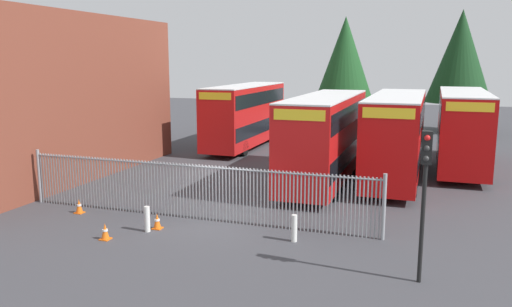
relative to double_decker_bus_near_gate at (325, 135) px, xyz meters
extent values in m
plane|color=#3D3D42|center=(-2.41, 0.29, -2.42)|extent=(100.00, 100.00, 0.00)
cube|color=brown|center=(-16.14, -3.72, 1.83)|extent=(9.56, 17.18, 8.50)
cylinder|color=gray|center=(-11.04, -7.71, -1.32)|extent=(0.06, 0.06, 2.20)
cylinder|color=gray|center=(-10.90, -7.71, -1.32)|extent=(0.06, 0.06, 2.20)
cylinder|color=gray|center=(-10.76, -7.71, -1.32)|extent=(0.06, 0.06, 2.20)
cylinder|color=gray|center=(-10.62, -7.71, -1.32)|extent=(0.06, 0.06, 2.20)
cylinder|color=gray|center=(-10.48, -7.71, -1.32)|extent=(0.06, 0.06, 2.20)
cylinder|color=gray|center=(-10.34, -7.71, -1.32)|extent=(0.06, 0.06, 2.20)
cylinder|color=gray|center=(-10.20, -7.71, -1.32)|extent=(0.06, 0.06, 2.20)
cylinder|color=gray|center=(-10.06, -7.71, -1.32)|extent=(0.06, 0.06, 2.20)
cylinder|color=gray|center=(-9.92, -7.71, -1.32)|extent=(0.06, 0.06, 2.20)
cylinder|color=gray|center=(-9.78, -7.71, -1.32)|extent=(0.06, 0.06, 2.20)
cylinder|color=gray|center=(-9.64, -7.71, -1.32)|extent=(0.06, 0.06, 2.20)
cylinder|color=gray|center=(-9.50, -7.71, -1.32)|extent=(0.06, 0.06, 2.20)
cylinder|color=gray|center=(-9.36, -7.71, -1.32)|extent=(0.06, 0.06, 2.20)
cylinder|color=gray|center=(-9.22, -7.71, -1.32)|extent=(0.06, 0.06, 2.20)
cylinder|color=gray|center=(-9.08, -7.71, -1.32)|extent=(0.06, 0.06, 2.20)
cylinder|color=gray|center=(-8.94, -7.71, -1.32)|extent=(0.06, 0.06, 2.20)
cylinder|color=gray|center=(-8.80, -7.71, -1.32)|extent=(0.06, 0.06, 2.20)
cylinder|color=gray|center=(-8.66, -7.71, -1.32)|extent=(0.06, 0.06, 2.20)
cylinder|color=gray|center=(-8.52, -7.71, -1.32)|extent=(0.06, 0.06, 2.20)
cylinder|color=gray|center=(-8.38, -7.71, -1.32)|extent=(0.06, 0.06, 2.20)
cylinder|color=gray|center=(-8.24, -7.71, -1.32)|extent=(0.06, 0.06, 2.20)
cylinder|color=gray|center=(-8.10, -7.71, -1.32)|extent=(0.06, 0.06, 2.20)
cylinder|color=gray|center=(-7.96, -7.71, -1.32)|extent=(0.06, 0.06, 2.20)
cylinder|color=gray|center=(-7.82, -7.71, -1.32)|extent=(0.06, 0.06, 2.20)
cylinder|color=gray|center=(-7.68, -7.71, -1.32)|extent=(0.06, 0.06, 2.20)
cylinder|color=gray|center=(-7.54, -7.71, -1.32)|extent=(0.06, 0.06, 2.20)
cylinder|color=gray|center=(-7.40, -7.71, -1.32)|extent=(0.06, 0.06, 2.20)
cylinder|color=gray|center=(-7.27, -7.71, -1.32)|extent=(0.06, 0.06, 2.20)
cylinder|color=gray|center=(-7.13, -7.71, -1.32)|extent=(0.06, 0.06, 2.20)
cylinder|color=gray|center=(-6.99, -7.71, -1.32)|extent=(0.06, 0.06, 2.20)
cylinder|color=gray|center=(-6.85, -7.71, -1.32)|extent=(0.06, 0.06, 2.20)
cylinder|color=gray|center=(-6.71, -7.71, -1.32)|extent=(0.06, 0.06, 2.20)
cylinder|color=gray|center=(-6.57, -7.71, -1.32)|extent=(0.06, 0.06, 2.20)
cylinder|color=gray|center=(-6.43, -7.71, -1.32)|extent=(0.06, 0.06, 2.20)
cylinder|color=gray|center=(-6.29, -7.71, -1.32)|extent=(0.06, 0.06, 2.20)
cylinder|color=gray|center=(-6.15, -7.71, -1.32)|extent=(0.06, 0.06, 2.20)
cylinder|color=gray|center=(-6.01, -7.71, -1.32)|extent=(0.06, 0.06, 2.20)
cylinder|color=gray|center=(-5.87, -7.71, -1.32)|extent=(0.06, 0.06, 2.20)
cylinder|color=gray|center=(-5.73, -7.71, -1.32)|extent=(0.06, 0.06, 2.20)
cylinder|color=gray|center=(-5.59, -7.71, -1.32)|extent=(0.06, 0.06, 2.20)
cylinder|color=gray|center=(-5.45, -7.71, -1.32)|extent=(0.06, 0.06, 2.20)
cylinder|color=gray|center=(-5.31, -7.71, -1.32)|extent=(0.06, 0.06, 2.20)
cylinder|color=gray|center=(-5.17, -7.71, -1.32)|extent=(0.06, 0.06, 2.20)
cylinder|color=gray|center=(-5.03, -7.71, -1.32)|extent=(0.06, 0.06, 2.20)
cylinder|color=gray|center=(-4.89, -7.71, -1.32)|extent=(0.06, 0.06, 2.20)
cylinder|color=gray|center=(-4.75, -7.71, -1.32)|extent=(0.06, 0.06, 2.20)
cylinder|color=gray|center=(-4.61, -7.71, -1.32)|extent=(0.06, 0.06, 2.20)
cylinder|color=gray|center=(-4.47, -7.71, -1.32)|extent=(0.06, 0.06, 2.20)
cylinder|color=gray|center=(-4.33, -7.71, -1.32)|extent=(0.06, 0.06, 2.20)
cylinder|color=gray|center=(-4.19, -7.71, -1.32)|extent=(0.06, 0.06, 2.20)
cylinder|color=gray|center=(-4.05, -7.71, -1.32)|extent=(0.06, 0.06, 2.20)
cylinder|color=gray|center=(-3.91, -7.71, -1.32)|extent=(0.06, 0.06, 2.20)
cylinder|color=gray|center=(-3.77, -7.71, -1.32)|extent=(0.06, 0.06, 2.20)
cylinder|color=gray|center=(-3.63, -7.71, -1.32)|extent=(0.06, 0.06, 2.20)
cylinder|color=gray|center=(-3.49, -7.71, -1.32)|extent=(0.06, 0.06, 2.20)
cylinder|color=gray|center=(-3.35, -7.71, -1.32)|extent=(0.06, 0.06, 2.20)
cylinder|color=gray|center=(-3.21, -7.71, -1.32)|extent=(0.06, 0.06, 2.20)
cylinder|color=gray|center=(-3.07, -7.71, -1.32)|extent=(0.06, 0.06, 2.20)
cylinder|color=gray|center=(-2.93, -7.71, -1.32)|extent=(0.06, 0.06, 2.20)
cylinder|color=gray|center=(-2.79, -7.71, -1.32)|extent=(0.06, 0.06, 2.20)
cylinder|color=gray|center=(-2.65, -7.71, -1.32)|extent=(0.06, 0.06, 2.20)
cylinder|color=gray|center=(-2.51, -7.71, -1.32)|extent=(0.06, 0.06, 2.20)
cylinder|color=gray|center=(-2.37, -7.71, -1.32)|extent=(0.06, 0.06, 2.20)
cylinder|color=gray|center=(-2.23, -7.71, -1.32)|extent=(0.06, 0.06, 2.20)
cylinder|color=gray|center=(-2.09, -7.71, -1.32)|extent=(0.06, 0.06, 2.20)
cylinder|color=gray|center=(-1.95, -7.71, -1.32)|extent=(0.06, 0.06, 2.20)
cylinder|color=gray|center=(-1.81, -7.71, -1.32)|extent=(0.06, 0.06, 2.20)
cylinder|color=gray|center=(-1.67, -7.71, -1.32)|extent=(0.06, 0.06, 2.20)
cylinder|color=gray|center=(-1.53, -7.71, -1.32)|extent=(0.06, 0.06, 2.20)
cylinder|color=gray|center=(-1.39, -7.71, -1.32)|extent=(0.06, 0.06, 2.20)
cylinder|color=gray|center=(-1.25, -7.71, -1.32)|extent=(0.06, 0.06, 2.20)
cylinder|color=gray|center=(-1.11, -7.71, -1.32)|extent=(0.06, 0.06, 2.20)
cylinder|color=gray|center=(-0.97, -7.71, -1.32)|extent=(0.06, 0.06, 2.20)
cylinder|color=gray|center=(-0.83, -7.71, -1.32)|extent=(0.06, 0.06, 2.20)
cylinder|color=gray|center=(-0.69, -7.71, -1.32)|extent=(0.06, 0.06, 2.20)
cylinder|color=gray|center=(-0.55, -7.71, -1.32)|extent=(0.06, 0.06, 2.20)
cylinder|color=gray|center=(-0.41, -7.71, -1.32)|extent=(0.06, 0.06, 2.20)
cylinder|color=gray|center=(-0.27, -7.71, -1.32)|extent=(0.06, 0.06, 2.20)
cylinder|color=gray|center=(-0.13, -7.71, -1.32)|extent=(0.06, 0.06, 2.20)
cylinder|color=gray|center=(0.01, -7.71, -1.32)|extent=(0.06, 0.06, 2.20)
cylinder|color=gray|center=(0.14, -7.71, -1.32)|extent=(0.06, 0.06, 2.20)
cylinder|color=gray|center=(0.28, -7.71, -1.32)|extent=(0.06, 0.06, 2.20)
cylinder|color=gray|center=(0.42, -7.71, -1.32)|extent=(0.06, 0.06, 2.20)
cylinder|color=gray|center=(0.56, -7.71, -1.32)|extent=(0.06, 0.06, 2.20)
cylinder|color=gray|center=(0.70, -7.71, -1.32)|extent=(0.06, 0.06, 2.20)
cylinder|color=gray|center=(0.84, -7.71, -1.32)|extent=(0.06, 0.06, 2.20)
cylinder|color=gray|center=(0.98, -7.71, -1.32)|extent=(0.06, 0.06, 2.20)
cylinder|color=gray|center=(1.12, -7.71, -1.32)|extent=(0.06, 0.06, 2.20)
cylinder|color=gray|center=(1.26, -7.71, -1.32)|extent=(0.06, 0.06, 2.20)
cylinder|color=gray|center=(1.40, -7.71, -1.32)|extent=(0.06, 0.06, 2.20)
cylinder|color=gray|center=(1.54, -7.71, -1.32)|extent=(0.06, 0.06, 2.20)
cylinder|color=gray|center=(1.68, -7.71, -1.32)|extent=(0.06, 0.06, 2.20)
cylinder|color=gray|center=(1.82, -7.71, -1.32)|extent=(0.06, 0.06, 2.20)
cylinder|color=gray|center=(1.96, -7.71, -1.32)|extent=(0.06, 0.06, 2.20)
cylinder|color=gray|center=(2.10, -7.71, -1.32)|extent=(0.06, 0.06, 2.20)
cylinder|color=gray|center=(2.24, -7.71, -1.32)|extent=(0.06, 0.06, 2.20)
cylinder|color=gray|center=(2.38, -7.71, -1.32)|extent=(0.06, 0.06, 2.20)
cylinder|color=gray|center=(2.52, -7.71, -1.32)|extent=(0.06, 0.06, 2.20)
cylinder|color=gray|center=(2.66, -7.71, -1.32)|extent=(0.06, 0.06, 2.20)
cylinder|color=gray|center=(2.80, -7.71, -1.32)|extent=(0.06, 0.06, 2.20)
cylinder|color=gray|center=(2.94, -7.71, -1.32)|extent=(0.06, 0.06, 2.20)
cylinder|color=gray|center=(3.08, -7.71, -1.32)|extent=(0.06, 0.06, 2.20)
cylinder|color=gray|center=(3.22, -7.71, -1.32)|extent=(0.06, 0.06, 2.20)
cylinder|color=gray|center=(3.36, -7.71, -1.32)|extent=(0.06, 0.06, 2.20)
cylinder|color=gray|center=(3.50, -7.71, -1.32)|extent=(0.06, 0.06, 2.20)
cylinder|color=gray|center=(3.64, -7.71, -1.32)|extent=(0.06, 0.06, 2.20)
cylinder|color=gray|center=(-3.70, -7.71, -0.30)|extent=(14.68, 0.07, 0.07)
cylinder|color=gray|center=(-11.04, -7.71, -1.25)|extent=(0.14, 0.14, 2.35)
cylinder|color=gray|center=(3.64, -7.71, -1.25)|extent=(0.14, 0.14, 2.35)
cube|color=red|center=(0.00, 0.01, -0.07)|extent=(2.50, 10.80, 4.00)
cube|color=black|center=(0.00, 0.01, -0.87)|extent=(2.54, 10.37, 0.90)
cube|color=black|center=(0.00, 0.01, 1.13)|extent=(2.54, 10.37, 0.90)
cube|color=yellow|center=(0.00, -5.34, 1.58)|extent=(2.12, 0.12, 0.44)
cube|color=silver|center=(0.00, 0.01, 1.96)|extent=(2.50, 10.80, 0.08)
cylinder|color=black|center=(-1.10, -3.34, -1.90)|extent=(0.30, 1.04, 1.04)
cylinder|color=black|center=(1.10, -3.34, -1.90)|extent=(0.30, 1.04, 1.04)
cylinder|color=black|center=(-1.10, 2.98, -1.90)|extent=(0.30, 1.04, 1.04)
cylinder|color=black|center=(1.10, 2.98, -1.90)|extent=(0.30, 1.04, 1.04)
cube|color=#B70C0C|center=(6.68, 6.07, -0.07)|extent=(2.50, 10.80, 4.00)
cube|color=black|center=(6.68, 6.07, -0.87)|extent=(2.54, 10.37, 0.90)
cube|color=black|center=(6.68, 6.07, 1.13)|extent=(2.54, 10.37, 0.90)
cube|color=yellow|center=(6.68, 0.72, 1.58)|extent=(2.12, 0.12, 0.44)
cube|color=silver|center=(6.68, 6.07, 1.96)|extent=(2.50, 10.80, 0.08)
cylinder|color=black|center=(5.58, 2.72, -1.90)|extent=(0.30, 1.04, 1.04)
cylinder|color=black|center=(7.78, 2.72, -1.90)|extent=(0.30, 1.04, 1.04)
cylinder|color=black|center=(5.58, 9.04, -1.90)|extent=(0.30, 1.04, 1.04)
cylinder|color=black|center=(7.78, 9.04, -1.90)|extent=(0.30, 1.04, 1.04)
cube|color=#B70C0C|center=(3.32, 1.89, -0.07)|extent=(2.50, 10.80, 4.00)
cube|color=black|center=(3.32, 1.89, -0.87)|extent=(2.54, 10.37, 0.90)
cube|color=black|center=(3.32, 1.89, 1.13)|extent=(2.54, 10.37, 0.90)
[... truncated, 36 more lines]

